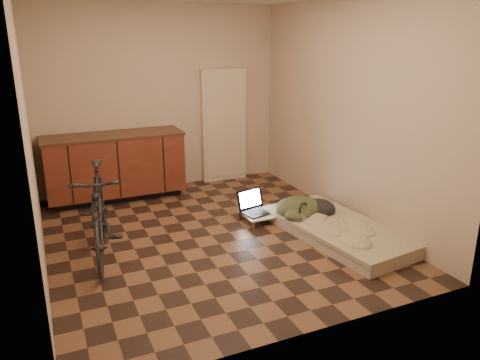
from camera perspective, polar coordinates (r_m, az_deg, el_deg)
name	(u,v)px	position (r m, az deg, el deg)	size (l,w,h in m)	color
room_shell	(209,122)	(4.97, -3.79, 7.06)	(3.50, 4.00, 2.60)	brown
cabinets	(115,166)	(6.59, -14.98, 1.66)	(1.84, 0.62, 0.91)	black
appliance_panel	(224,126)	(7.17, -1.98, 6.64)	(0.70, 0.10, 1.70)	beige
bicycle	(99,208)	(4.90, -16.84, -3.29)	(0.48, 1.62, 1.05)	black
futon	(338,230)	(5.41, 11.89, -5.97)	(1.08, 1.89, 0.15)	#BAAA95
clothing_pile	(305,201)	(5.63, 7.94, -2.60)	(0.62, 0.52, 0.25)	#374025
headphones	(304,211)	(5.44, 7.82, -3.79)	(0.25, 0.23, 0.17)	black
lap_desk	(268,212)	(5.76, 3.38, -3.97)	(0.65, 0.43, 0.11)	brown
laptop	(255,207)	(5.73, 1.89, -3.37)	(0.44, 0.41, 0.26)	black
mouse	(281,207)	(5.85, 5.02, -3.35)	(0.06, 0.09, 0.03)	silver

